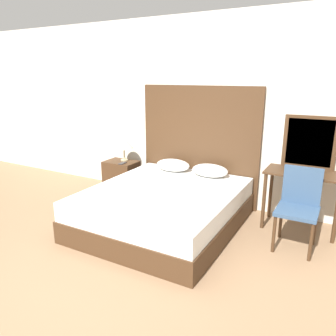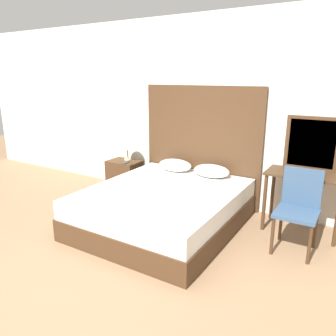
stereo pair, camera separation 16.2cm
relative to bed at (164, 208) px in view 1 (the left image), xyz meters
name	(u,v)px [view 1 (the left image)]	position (x,y,z in m)	size (l,w,h in m)	color
ground_plane	(94,283)	(0.02, -1.38, -0.25)	(16.00, 16.00, 0.00)	#8C6B4C
wall_back	(203,112)	(0.02, 1.12, 1.10)	(10.00, 0.06, 2.70)	silver
bed	(164,208)	(0.00, 0.00, 0.00)	(1.75, 2.04, 0.50)	#422B19
headboard	(199,145)	(0.00, 1.04, 0.62)	(1.84, 0.05, 1.73)	#422B19
pillow_left	(173,165)	(-0.29, 0.79, 0.34)	(0.52, 0.36, 0.17)	white
pillow_right	(210,170)	(0.29, 0.79, 0.34)	(0.52, 0.36, 0.17)	white
phone_on_bed	(149,189)	(-0.15, -0.12, 0.26)	(0.16, 0.14, 0.01)	#B7B7BC
nightstand	(121,177)	(-1.24, 0.76, 0.02)	(0.52, 0.37, 0.53)	#422B19
table_lamp	(124,143)	(-1.22, 0.83, 0.56)	(0.31, 0.31, 0.37)	tan
phone_on_nightstand	(122,163)	(-1.14, 0.67, 0.29)	(0.08, 0.15, 0.01)	#232328
vanity_desk	(303,183)	(1.52, 0.74, 0.36)	(0.89, 0.47, 0.75)	#422B19
vanity_mirror	(309,142)	(1.52, 0.95, 0.83)	(0.62, 0.03, 0.66)	#422B19
chair	(299,203)	(1.55, 0.28, 0.27)	(0.43, 0.45, 0.90)	#334C6B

